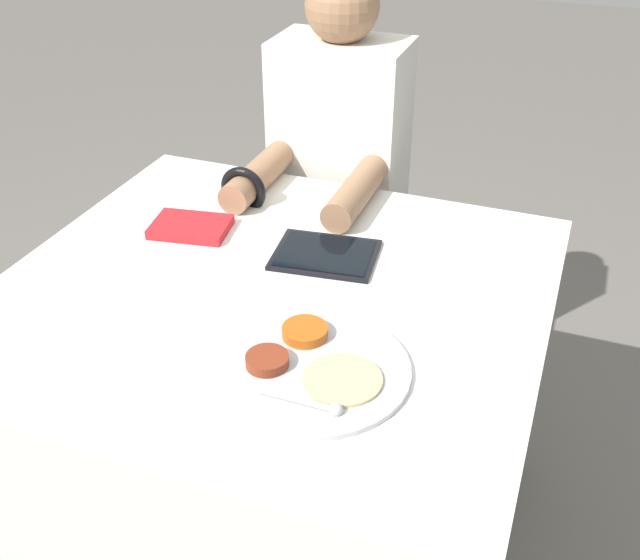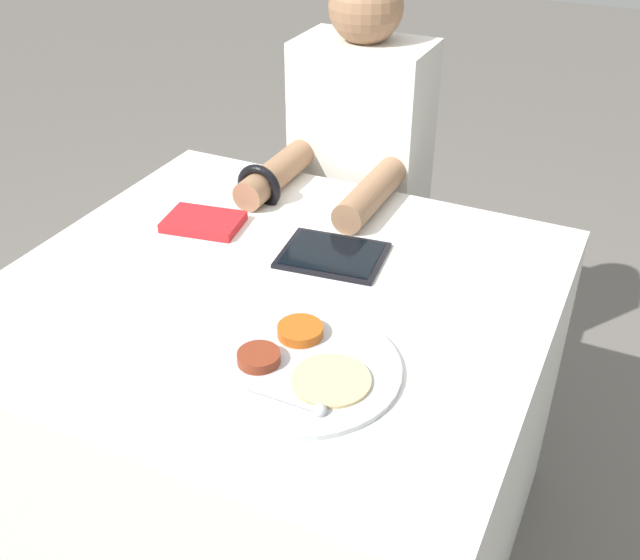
% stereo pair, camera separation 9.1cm
% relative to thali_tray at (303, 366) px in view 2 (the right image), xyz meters
% --- Properties ---
extents(ground_plane, '(12.00, 12.00, 0.00)m').
position_rel_thali_tray_xyz_m(ground_plane, '(-0.16, 0.20, -0.74)').
color(ground_plane, '#605B56').
extents(dining_table, '(1.02, 0.95, 0.73)m').
position_rel_thali_tray_xyz_m(dining_table, '(-0.16, 0.20, -0.37)').
color(dining_table, silver).
rests_on(dining_table, ground_plane).
extents(thali_tray, '(0.32, 0.32, 0.03)m').
position_rel_thali_tray_xyz_m(thali_tray, '(0.00, 0.00, 0.00)').
color(thali_tray, '#B7BABF').
rests_on(thali_tray, dining_table).
extents(red_notebook, '(0.18, 0.14, 0.02)m').
position_rel_thali_tray_xyz_m(red_notebook, '(-0.41, 0.34, 0.00)').
color(red_notebook, silver).
rests_on(red_notebook, dining_table).
extents(tablet_device, '(0.22, 0.18, 0.01)m').
position_rel_thali_tray_xyz_m(tablet_device, '(-0.10, 0.34, -0.00)').
color(tablet_device, black).
rests_on(tablet_device, dining_table).
extents(person_diner, '(0.34, 0.48, 1.20)m').
position_rel_thali_tray_xyz_m(person_diner, '(-0.24, 0.80, -0.17)').
color(person_diner, black).
rests_on(person_diner, ground_plane).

